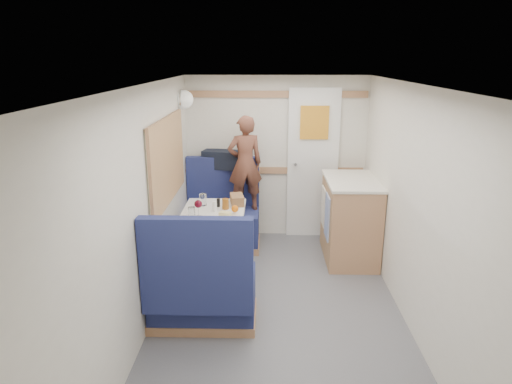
{
  "coord_description": "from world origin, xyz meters",
  "views": [
    {
      "loc": [
        -0.11,
        -3.28,
        2.21
      ],
      "look_at": [
        -0.22,
        0.9,
        0.96
      ],
      "focal_mm": 32.0,
      "sensor_mm": 36.0,
      "label": 1
    }
  ],
  "objects_px": {
    "tray": "(226,224)",
    "bench_near": "(202,293)",
    "tumbler_mid": "(203,200)",
    "bench_far": "(222,222)",
    "galley_counter": "(350,219)",
    "salt_grinder": "(214,206)",
    "duffel_bag": "(222,159)",
    "person": "(245,164)",
    "dinette_table": "(213,227)",
    "dome_light": "(184,99)",
    "cheese_block": "(225,214)",
    "pepper_grinder": "(218,203)",
    "tumbler_left": "(192,213)",
    "bread_loaf": "(237,200)",
    "wine_glass": "(198,205)",
    "beer_glass": "(225,204)",
    "orange_fruit": "(235,209)"
  },
  "relations": [
    {
      "from": "tray",
      "to": "bench_near",
      "type": "bearing_deg",
      "value": -108.18
    },
    {
      "from": "tray",
      "to": "tumbler_mid",
      "type": "distance_m",
      "value": 0.65
    },
    {
      "from": "bench_far",
      "to": "galley_counter",
      "type": "height_order",
      "value": "bench_far"
    },
    {
      "from": "bench_near",
      "to": "salt_grinder",
      "type": "bearing_deg",
      "value": 89.06
    },
    {
      "from": "tray",
      "to": "duffel_bag",
      "type": "bearing_deg",
      "value": 96.76
    },
    {
      "from": "person",
      "to": "tray",
      "type": "relative_size",
      "value": 3.36
    },
    {
      "from": "tray",
      "to": "tumbler_mid",
      "type": "bearing_deg",
      "value": 116.8
    },
    {
      "from": "dinette_table",
      "to": "bench_near",
      "type": "height_order",
      "value": "bench_near"
    },
    {
      "from": "person",
      "to": "tumbler_mid",
      "type": "height_order",
      "value": "person"
    },
    {
      "from": "dome_light",
      "to": "salt_grinder",
      "type": "height_order",
      "value": "dome_light"
    },
    {
      "from": "cheese_block",
      "to": "pepper_grinder",
      "type": "relative_size",
      "value": 1.19
    },
    {
      "from": "dinette_table",
      "to": "dome_light",
      "type": "xyz_separation_m",
      "value": [
        -0.39,
        0.85,
        1.18
      ]
    },
    {
      "from": "tumbler_left",
      "to": "dinette_table",
      "type": "bearing_deg",
      "value": 46.24
    },
    {
      "from": "dome_light",
      "to": "tumbler_mid",
      "type": "distance_m",
      "value": 1.19
    },
    {
      "from": "dome_light",
      "to": "pepper_grinder",
      "type": "bearing_deg",
      "value": -57.72
    },
    {
      "from": "person",
      "to": "pepper_grinder",
      "type": "relative_size",
      "value": 12.45
    },
    {
      "from": "dome_light",
      "to": "tray",
      "type": "height_order",
      "value": "dome_light"
    },
    {
      "from": "tray",
      "to": "bread_loaf",
      "type": "bearing_deg",
      "value": 84.6
    },
    {
      "from": "galley_counter",
      "to": "cheese_block",
      "type": "xyz_separation_m",
      "value": [
        -1.33,
        -0.7,
        0.29
      ]
    },
    {
      "from": "dome_light",
      "to": "salt_grinder",
      "type": "bearing_deg",
      "value": -63.6
    },
    {
      "from": "tray",
      "to": "tumbler_mid",
      "type": "xyz_separation_m",
      "value": [
        -0.29,
        0.58,
        0.05
      ]
    },
    {
      "from": "bench_near",
      "to": "tumbler_left",
      "type": "xyz_separation_m",
      "value": [
        -0.18,
        0.68,
        0.48
      ]
    },
    {
      "from": "tumbler_left",
      "to": "pepper_grinder",
      "type": "distance_m",
      "value": 0.42
    },
    {
      "from": "bench_near",
      "to": "duffel_bag",
      "type": "relative_size",
      "value": 2.3
    },
    {
      "from": "pepper_grinder",
      "to": "bench_far",
      "type": "bearing_deg",
      "value": 93.24
    },
    {
      "from": "pepper_grinder",
      "to": "salt_grinder",
      "type": "relative_size",
      "value": 0.9
    },
    {
      "from": "bench_far",
      "to": "tray",
      "type": "distance_m",
      "value": 1.31
    },
    {
      "from": "bread_loaf",
      "to": "tumbler_left",
      "type": "bearing_deg",
      "value": -131.71
    },
    {
      "from": "wine_glass",
      "to": "pepper_grinder",
      "type": "bearing_deg",
      "value": 62.63
    },
    {
      "from": "pepper_grinder",
      "to": "beer_glass",
      "type": "bearing_deg",
      "value": -40.48
    },
    {
      "from": "duffel_bag",
      "to": "bread_loaf",
      "type": "xyz_separation_m",
      "value": [
        0.23,
        -0.85,
        -0.24
      ]
    },
    {
      "from": "bench_near",
      "to": "salt_grinder",
      "type": "distance_m",
      "value": 1.01
    },
    {
      "from": "dome_light",
      "to": "duffel_bag",
      "type": "relative_size",
      "value": 0.44
    },
    {
      "from": "orange_fruit",
      "to": "salt_grinder",
      "type": "relative_size",
      "value": 0.7
    },
    {
      "from": "dome_light",
      "to": "cheese_block",
      "type": "bearing_deg",
      "value": -62.36
    },
    {
      "from": "person",
      "to": "tumbler_left",
      "type": "xyz_separation_m",
      "value": [
        -0.46,
        -1.08,
        -0.23
      ]
    },
    {
      "from": "salt_grinder",
      "to": "galley_counter",
      "type": "bearing_deg",
      "value": 19.52
    },
    {
      "from": "orange_fruit",
      "to": "beer_glass",
      "type": "bearing_deg",
      "value": 125.88
    },
    {
      "from": "duffel_bag",
      "to": "tumbler_left",
      "type": "height_order",
      "value": "duffel_bag"
    },
    {
      "from": "cheese_block",
      "to": "bread_loaf",
      "type": "height_order",
      "value": "bread_loaf"
    },
    {
      "from": "bench_near",
      "to": "orange_fruit",
      "type": "distance_m",
      "value": 0.97
    },
    {
      "from": "cheese_block",
      "to": "salt_grinder",
      "type": "height_order",
      "value": "salt_grinder"
    },
    {
      "from": "orange_fruit",
      "to": "tumbler_left",
      "type": "relative_size",
      "value": 0.62
    },
    {
      "from": "person",
      "to": "salt_grinder",
      "type": "distance_m",
      "value": 0.93
    },
    {
      "from": "duffel_bag",
      "to": "dome_light",
      "type": "bearing_deg",
      "value": -130.1
    },
    {
      "from": "tray",
      "to": "orange_fruit",
      "type": "distance_m",
      "value": 0.32
    },
    {
      "from": "wine_glass",
      "to": "tumbler_mid",
      "type": "relative_size",
      "value": 1.37
    },
    {
      "from": "bench_near",
      "to": "cheese_block",
      "type": "xyz_separation_m",
      "value": [
        0.14,
        0.71,
        0.46
      ]
    },
    {
      "from": "galley_counter",
      "to": "tumbler_mid",
      "type": "distance_m",
      "value": 1.66
    },
    {
      "from": "bench_far",
      "to": "person",
      "type": "xyz_separation_m",
      "value": [
        0.28,
        0.03,
        0.71
      ]
    }
  ]
}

